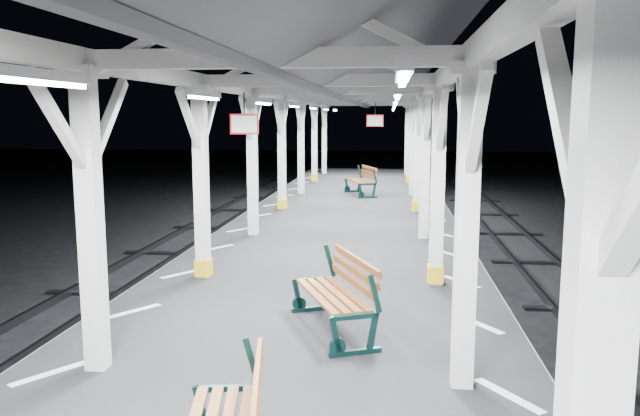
# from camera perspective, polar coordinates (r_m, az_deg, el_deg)

# --- Properties ---
(ground) EXTENTS (120.00, 120.00, 0.00)m
(ground) POSITION_cam_1_polar(r_m,az_deg,el_deg) (9.24, -1.79, -15.89)
(ground) COLOR black
(ground) RESTS_ON ground
(platform) EXTENTS (6.00, 50.00, 1.00)m
(platform) POSITION_cam_1_polar(r_m,az_deg,el_deg) (9.05, -1.80, -13.00)
(platform) COLOR black
(platform) RESTS_ON ground
(hazard_stripes_left) EXTENTS (1.00, 48.00, 0.01)m
(hazard_stripes_left) POSITION_cam_1_polar(r_m,az_deg,el_deg) (9.53, -16.75, -9.04)
(hazard_stripes_left) COLOR silver
(hazard_stripes_left) RESTS_ON platform
(hazard_stripes_right) EXTENTS (1.00, 48.00, 0.01)m
(hazard_stripes_right) POSITION_cam_1_polar(r_m,az_deg,el_deg) (8.88, 14.30, -10.24)
(hazard_stripes_right) COLOR silver
(hazard_stripes_right) RESTS_ON platform
(canopy) EXTENTS (5.40, 49.00, 4.65)m
(canopy) POSITION_cam_1_polar(r_m,az_deg,el_deg) (8.44, -1.95, 13.54)
(canopy) COLOR silver
(canopy) RESTS_ON platform
(bench_mid) EXTENTS (1.32, 1.93, 0.99)m
(bench_mid) POSITION_cam_1_polar(r_m,az_deg,el_deg) (8.24, 1.84, -7.64)
(bench_mid) COLOR black
(bench_mid) RESTS_ON platform
(bench_far) EXTENTS (1.27, 2.00, 1.02)m
(bench_far) POSITION_cam_1_polar(r_m,az_deg,el_deg) (22.30, 3.97, 2.58)
(bench_far) COLOR black
(bench_far) RESTS_ON platform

